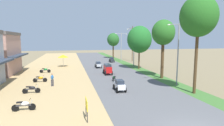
{
  "coord_description": "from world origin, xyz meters",
  "views": [
    {
      "loc": [
        -7.2,
        -8.52,
        5.68
      ],
      "look_at": [
        -0.22,
        21.36,
        1.73
      ],
      "focal_mm": 29.23,
      "sensor_mm": 36.0,
      "label": 1
    }
  ],
  "objects": [
    {
      "name": "streetlamp_mid",
      "position": [
        5.8,
        27.2,
        4.62
      ],
      "size": [
        3.16,
        0.2,
        7.93
      ],
      "color": "gray",
      "rests_on": "median_strip"
    },
    {
      "name": "median_tree_second",
      "position": [
        5.91,
        15.43,
        6.6
      ],
      "size": [
        3.26,
        3.26,
        8.45
      ],
      "color": "#4C351E",
      "rests_on": "median_strip"
    },
    {
      "name": "median_tree_nearest",
      "position": [
        5.47,
        7.68,
        7.96
      ],
      "size": [
        3.66,
        3.66,
        10.04
      ],
      "color": "#4C351E",
      "rests_on": "median_strip"
    },
    {
      "name": "streetlamp_near",
      "position": [
        5.8,
        11.42,
        4.44
      ],
      "size": [
        3.16,
        0.2,
        7.58
      ],
      "color": "gray",
      "rests_on": "median_strip"
    },
    {
      "name": "utility_pole_near",
      "position": [
        8.82,
        36.69,
        4.73
      ],
      "size": [
        1.8,
        0.2,
        9.09
      ],
      "color": "brown",
      "rests_on": "ground"
    },
    {
      "name": "car_van_red",
      "position": [
        -1.26,
        20.01,
        1.02
      ],
      "size": [
        1.19,
        2.41,
        1.67
      ],
      "color": "red",
      "rests_on": "road_strip"
    },
    {
      "name": "vendor_umbrella",
      "position": [
        -8.54,
        30.22,
        2.31
      ],
      "size": [
        2.2,
        2.2,
        2.52
      ],
      "color": "#99999E",
      "rests_on": "dirt_shoulder"
    },
    {
      "name": "parked_motorbike_second",
      "position": [
        -11.21,
        11.56,
        0.55
      ],
      "size": [
        1.8,
        0.54,
        0.94
      ],
      "color": "black",
      "rests_on": "dirt_shoulder"
    },
    {
      "name": "median_tree_third",
      "position": [
        5.69,
        24.0,
        5.69
      ],
      "size": [
        4.61,
        4.61,
        8.19
      ],
      "color": "#4C351E",
      "rests_on": "median_strip"
    },
    {
      "name": "parked_motorbike_third",
      "position": [
        -11.1,
        16.72,
        0.55
      ],
      "size": [
        1.8,
        0.54,
        0.94
      ],
      "color": "black",
      "rests_on": "dirt_shoulder"
    },
    {
      "name": "car_sedan_silver",
      "position": [
        -1.68,
        27.33,
        0.74
      ],
      "size": [
        1.1,
        2.26,
        1.19
      ],
      "color": "#B7BCC1",
      "rests_on": "road_strip"
    },
    {
      "name": "street_signboard",
      "position": [
        -6.15,
        3.85,
        1.11
      ],
      "size": [
        0.06,
        1.3,
        1.5
      ],
      "color": "#262628",
      "rests_on": "dirt_shoulder"
    },
    {
      "name": "motorbike_ahead_second",
      "position": [
        -1.48,
        14.74,
        0.57
      ],
      "size": [
        0.54,
        1.8,
        0.94
      ],
      "color": "black",
      "rests_on": "road_strip"
    },
    {
      "name": "parked_motorbike_fourth",
      "position": [
        -11.32,
        23.88,
        0.55
      ],
      "size": [
        1.8,
        0.54,
        0.94
      ],
      "color": "black",
      "rests_on": "dirt_shoulder"
    },
    {
      "name": "pedestrian_on_shoulder",
      "position": [
        -9.34,
        14.14,
        0.96
      ],
      "size": [
        0.43,
        0.39,
        1.62
      ],
      "color": "#33333D",
      "rests_on": "dirt_shoulder"
    },
    {
      "name": "streetlamp_far",
      "position": [
        5.8,
        36.75,
        4.29
      ],
      "size": [
        3.16,
        0.2,
        7.29
      ],
      "color": "gray",
      "rests_on": "median_strip"
    },
    {
      "name": "parked_motorbike_nearest",
      "position": [
        -10.84,
        6.58,
        0.55
      ],
      "size": [
        1.8,
        0.54,
        0.94
      ],
      "color": "black",
      "rests_on": "dirt_shoulder"
    },
    {
      "name": "car_hatchback_white",
      "position": [
        -1.97,
        10.25,
        0.75
      ],
      "size": [
        1.04,
        2.0,
        1.23
      ],
      "color": "silver",
      "rests_on": "road_strip"
    },
    {
      "name": "car_hatchback_charcoal",
      "position": [
        3.0,
        35.56,
        0.75
      ],
      "size": [
        1.04,
        2.0,
        1.23
      ],
      "color": "#282D33",
      "rests_on": "road_strip"
    },
    {
      "name": "median_tree_fourth",
      "position": [
        5.52,
        44.39,
        5.62
      ],
      "size": [
        3.59,
        3.59,
        7.54
      ],
      "color": "#4C351E",
      "rests_on": "median_strip"
    }
  ]
}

